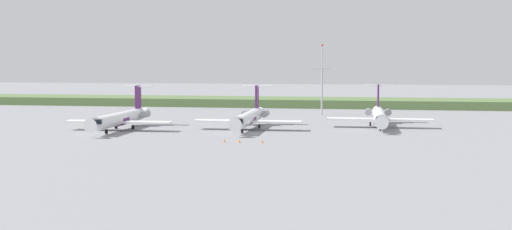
{
  "coord_description": "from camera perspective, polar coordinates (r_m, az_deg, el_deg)",
  "views": [
    {
      "loc": [
        21.61,
        -122.93,
        14.35
      ],
      "look_at": [
        0.0,
        8.63,
        3.0
      ],
      "focal_mm": 43.93,
      "sensor_mm": 36.0,
      "label": 1
    }
  ],
  "objects": [
    {
      "name": "regional_jet_nearest",
      "position": [
        135.18,
        -12.17,
        -0.26
      ],
      "size": [
        22.81,
        31.0,
        9.0
      ],
      "color": "white",
      "rests_on": "ground"
    },
    {
      "name": "safety_cone_front_marker",
      "position": [
        112.28,
        -2.91,
        -2.34
      ],
      "size": [
        0.44,
        0.44,
        0.55
      ],
      "primitive_type": "cone",
      "color": "orange",
      "rests_on": "ground"
    },
    {
      "name": "grass_berm",
      "position": [
        202.83,
        3.19,
        1.17
      ],
      "size": [
        320.0,
        20.0,
        2.61
      ],
      "primitive_type": "cube",
      "color": "#597542",
      "rests_on": "ground"
    },
    {
      "name": "regional_jet_second",
      "position": [
        133.45,
        -0.63,
        -0.21
      ],
      "size": [
        22.81,
        31.0,
        9.0
      ],
      "color": "white",
      "rests_on": "ground"
    },
    {
      "name": "antenna_mast",
      "position": [
        169.79,
        6.02,
        2.69
      ],
      "size": [
        4.4,
        0.5,
        19.06
      ],
      "color": "#B2B2B7",
      "rests_on": "ground"
    },
    {
      "name": "ground_plane",
      "position": [
        155.11,
        1.28,
        -0.44
      ],
      "size": [
        500.0,
        500.0,
        0.0
      ],
      "primitive_type": "plane",
      "color": "gray"
    },
    {
      "name": "safety_cone_mid_marker",
      "position": [
        111.54,
        -1.52,
        -2.39
      ],
      "size": [
        0.44,
        0.44,
        0.55
      ],
      "primitive_type": "cone",
      "color": "orange",
      "rests_on": "ground"
    },
    {
      "name": "regional_jet_third",
      "position": [
        140.58,
        11.16,
        -0.05
      ],
      "size": [
        22.81,
        31.0,
        9.0
      ],
      "color": "white",
      "rests_on": "ground"
    },
    {
      "name": "safety_cone_rear_marker",
      "position": [
        110.89,
        0.57,
        -2.43
      ],
      "size": [
        0.44,
        0.44,
        0.55
      ],
      "primitive_type": "cone",
      "color": "orange",
      "rests_on": "ground"
    }
  ]
}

